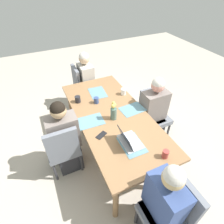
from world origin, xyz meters
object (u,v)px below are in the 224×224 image
(person_head_right_left_near, at_px, (87,84))
(coffee_mug_near_right, at_px, (96,100))
(chair_head_right_left_near, at_px, (83,85))
(coffee_mug_centre_right, at_px, (165,154))
(chair_near_left_far, at_px, (153,112))
(chair_head_left_right_near, at_px, (171,210))
(coffee_mug_near_left, at_px, (78,99))
(person_near_left_far, at_px, (153,114))
(dining_table, at_px, (112,118))
(laptop_head_left_right_near, at_px, (129,141))
(flower_vase, at_px, (114,111))
(person_far_left_mid, at_px, (66,141))
(phone_black, at_px, (101,135))
(chair_far_left_mid, at_px, (63,147))
(coffee_mug_centre_left, at_px, (123,92))
(person_head_left_right_near, at_px, (162,206))

(person_head_right_left_near, xyz_separation_m, coffee_mug_near_right, (-0.96, 0.14, 0.26))
(chair_head_right_left_near, height_order, coffee_mug_centre_right, chair_head_right_left_near)
(chair_near_left_far, xyz_separation_m, chair_head_left_right_near, (-1.40, 0.74, 0.00))
(chair_head_right_left_near, bearing_deg, coffee_mug_near_left, 159.82)
(chair_head_right_left_near, xyz_separation_m, chair_head_left_right_near, (-2.75, -0.08, 0.00))
(person_near_left_far, bearing_deg, chair_head_left_right_near, 152.84)
(dining_table, bearing_deg, coffee_mug_near_left, 35.36)
(laptop_head_left_right_near, bearing_deg, flower_vase, -2.60)
(person_far_left_mid, distance_m, coffee_mug_near_right, 0.77)
(chair_near_left_far, height_order, coffee_mug_centre_right, chair_near_left_far)
(dining_table, xyz_separation_m, chair_head_left_right_near, (-1.36, -0.04, -0.17))
(flower_vase, relative_size, phone_black, 1.93)
(chair_far_left_mid, distance_m, flower_vase, 0.85)
(dining_table, xyz_separation_m, coffee_mug_centre_right, (-0.93, -0.24, 0.12))
(dining_table, xyz_separation_m, chair_head_right_left_near, (1.39, 0.04, -0.17))
(chair_far_left_mid, height_order, laptop_head_left_right_near, laptop_head_left_right_near)
(flower_vase, bearing_deg, chair_near_left_far, -81.10)
(laptop_head_left_right_near, relative_size, coffee_mug_centre_left, 3.07)
(chair_near_left_far, distance_m, flower_vase, 0.89)
(chair_head_left_right_near, relative_size, person_head_left_right_near, 0.75)
(coffee_mug_near_right, bearing_deg, chair_far_left_mid, 123.59)
(chair_head_right_left_near, distance_m, coffee_mug_near_left, 0.98)
(chair_head_right_left_near, xyz_separation_m, person_head_right_left_near, (-0.06, -0.07, 0.03))
(chair_far_left_mid, bearing_deg, chair_head_right_left_near, -26.86)
(person_head_right_left_near, xyz_separation_m, coffee_mug_centre_right, (-2.25, -0.20, 0.27))
(coffee_mug_near_left, relative_size, phone_black, 0.69)
(phone_black, bearing_deg, chair_head_left_right_near, 80.44)
(person_head_right_left_near, xyz_separation_m, phone_black, (-1.64, 0.33, 0.22))
(chair_head_left_right_near, distance_m, coffee_mug_near_right, 1.76)
(person_head_right_left_near, relative_size, person_near_left_far, 1.00)
(laptop_head_left_right_near, relative_size, phone_black, 2.13)
(person_head_right_left_near, bearing_deg, chair_near_left_far, -149.99)
(flower_vase, bearing_deg, coffee_mug_near_right, 10.93)
(chair_head_left_right_near, bearing_deg, chair_far_left_mid, 32.81)
(person_near_left_far, height_order, chair_head_left_right_near, person_near_left_far)
(dining_table, xyz_separation_m, person_head_right_left_near, (1.33, -0.04, -0.14))
(person_head_right_left_near, height_order, phone_black, person_head_right_left_near)
(chair_far_left_mid, bearing_deg, chair_head_left_right_near, -147.19)
(laptop_head_left_right_near, bearing_deg, person_head_right_left_near, -2.28)
(flower_vase, distance_m, coffee_mug_centre_left, 0.64)
(chair_near_left_far, relative_size, coffee_mug_centre_left, 8.63)
(person_near_left_far, xyz_separation_m, chair_head_left_right_near, (-1.33, 0.68, -0.03))
(dining_table, height_order, person_near_left_far, person_near_left_far)
(person_head_left_right_near, bearing_deg, coffee_mug_centre_right, -35.58)
(person_near_left_far, height_order, person_head_left_right_near, same)
(dining_table, xyz_separation_m, laptop_head_left_right_near, (-0.57, 0.04, 0.12))
(person_far_left_mid, xyz_separation_m, laptop_head_left_right_near, (-0.56, -0.69, 0.26))
(dining_table, distance_m, person_head_left_right_near, 1.31)
(coffee_mug_near_left, bearing_deg, chair_head_left_right_near, -167.91)
(dining_table, relative_size, chair_far_left_mid, 2.40)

